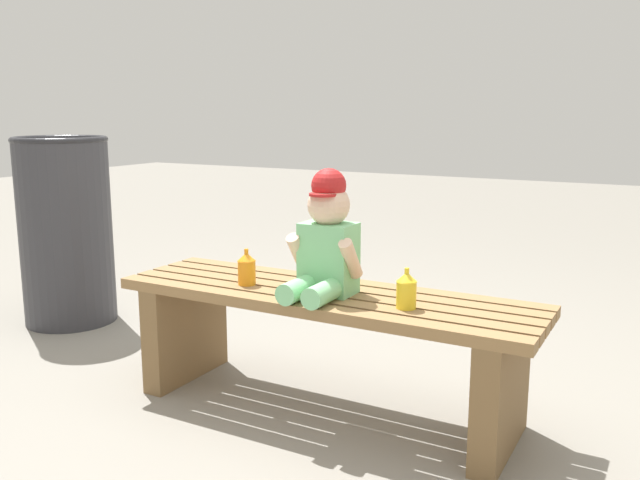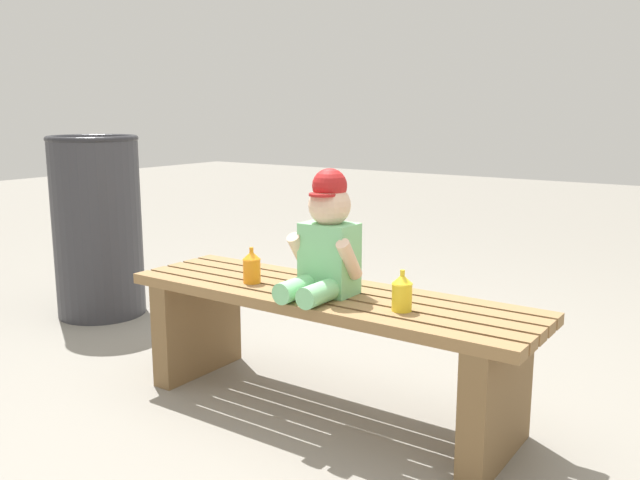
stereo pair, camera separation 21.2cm
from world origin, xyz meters
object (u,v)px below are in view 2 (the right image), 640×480
Objects in this scene: child_figure at (326,240)px; sippy_cup_left at (252,266)px; park_bench at (326,332)px; trash_bin at (98,226)px; sippy_cup_right at (402,292)px.

sippy_cup_left is at bearing -175.56° from child_figure.
park_bench is at bearing 125.42° from child_figure.
park_bench is 1.62× the size of trash_bin.
sippy_cup_right is at bearing -9.93° from park_bench.
trash_bin is (-1.84, 0.33, -0.03)m from sippy_cup_right.
child_figure reaches higher than park_bench.
sippy_cup_left is (-0.27, -0.05, 0.20)m from park_bench.
sippy_cup_left and sippy_cup_right have the same top height.
park_bench is 11.46× the size of sippy_cup_right.
sippy_cup_left is 1.31m from trash_bin.
park_bench is 0.37m from sippy_cup_right.
sippy_cup_right is (0.58, 0.00, 0.00)m from sippy_cup_left.
sippy_cup_right is at bearing -4.56° from child_figure.
child_figure is at bearing -54.58° from park_bench.
child_figure is 1.59m from trash_bin.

